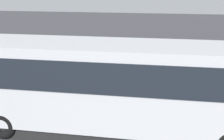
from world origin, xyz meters
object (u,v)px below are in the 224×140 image
object	(u,v)px
spectator_centre	(91,79)
spectator_far_left	(143,80)
spectator_left	(119,81)
tour_bus	(116,89)
parked_motorcycle_silver	(110,99)
stunt_motorcycle	(84,66)

from	to	relation	value
spectator_centre	spectator_far_left	bearing A→B (deg)	-176.03
spectator_left	spectator_centre	distance (m)	1.31
tour_bus	spectator_far_left	world-z (taller)	tour_bus
spectator_far_left	spectator_centre	world-z (taller)	spectator_far_left
spectator_far_left	parked_motorcycle_silver	world-z (taller)	spectator_far_left
tour_bus	spectator_far_left	xyz separation A→B (m)	(-0.72, -2.97, -0.58)
tour_bus	parked_motorcycle_silver	world-z (taller)	tour_bus
spectator_centre	stunt_motorcycle	xyz separation A→B (m)	(1.29, -3.63, -0.41)
spectator_left	stunt_motorcycle	distance (m)	4.62
tour_bus	stunt_motorcycle	size ratio (longest dim) A/B	5.46
spectator_far_left	parked_motorcycle_silver	bearing A→B (deg)	38.17
spectator_centre	spectator_left	bearing A→B (deg)	172.81
parked_motorcycle_silver	stunt_motorcycle	xyz separation A→B (m)	(2.31, -4.47, 0.13)
spectator_far_left	parked_motorcycle_silver	distance (m)	1.72
stunt_motorcycle	parked_motorcycle_silver	bearing A→B (deg)	117.29
spectator_left	parked_motorcycle_silver	xyz separation A→B (m)	(0.28, 0.68, -0.61)
spectator_far_left	spectator_left	distance (m)	1.05
spectator_left	parked_motorcycle_silver	distance (m)	0.95
parked_motorcycle_silver	stunt_motorcycle	distance (m)	5.03
tour_bus	spectator_left	bearing A→B (deg)	-84.04
parked_motorcycle_silver	spectator_left	bearing A→B (deg)	-112.32
tour_bus	parked_motorcycle_silver	size ratio (longest dim) A/B	5.19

